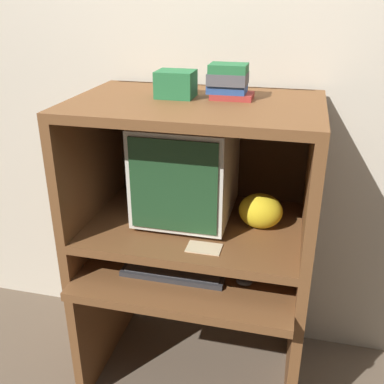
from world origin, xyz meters
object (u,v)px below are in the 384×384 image
Objects in this scene: storage_box at (176,84)px; mouse at (244,281)px; keyboard at (174,271)px; book_stack at (229,82)px; snack_bag at (261,211)px; crt_monitor at (187,168)px.

mouse is at bearing -32.23° from storage_box.
keyboard is 2.46× the size of book_stack.
storage_box is (-0.04, 0.20, 0.71)m from keyboard.
mouse is 0.77m from book_stack.
storage_box is (-0.20, -0.02, -0.01)m from book_stack.
snack_bag is (0.03, 0.19, 0.22)m from mouse.
snack_bag is at bearing 80.63° from mouse.
book_stack is (0.16, 0.01, 0.36)m from crt_monitor.
crt_monitor is at bearing -176.89° from book_stack.
crt_monitor reaches higher than snack_bag.
book_stack is 0.20m from storage_box.
mouse reaches higher than keyboard.
crt_monitor is 0.39m from book_stack.
keyboard is 6.47× the size of mouse.
book_stack reaches higher than storage_box.
storage_box reaches higher than snack_bag.
keyboard is 2.37× the size of snack_bag.
mouse is at bearing -61.20° from book_stack.
crt_monitor is at bearing 174.62° from snack_bag.
storage_box is at bearing -162.65° from crt_monitor.
keyboard is 2.93× the size of storage_box.
mouse is (0.29, -0.01, 0.00)m from keyboard.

